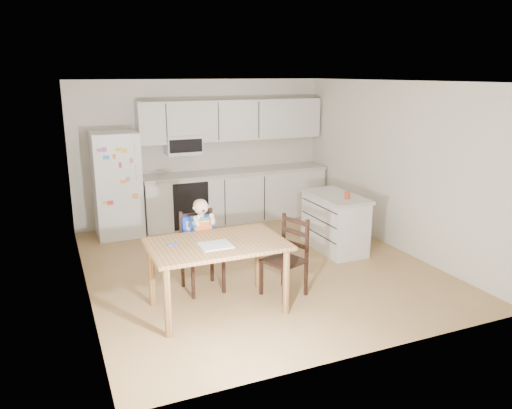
{
  "coord_description": "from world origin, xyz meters",
  "views": [
    {
      "loc": [
        -2.56,
        -6.0,
        2.6
      ],
      "look_at": [
        -0.2,
        -0.45,
        1.01
      ],
      "focal_mm": 35.0,
      "sensor_mm": 36.0,
      "label": 1
    }
  ],
  "objects": [
    {
      "name": "chair_booster",
      "position": [
        -0.93,
        -0.44,
        0.7
      ],
      "size": [
        0.46,
        0.46,
        1.15
      ],
      "rotation": [
        0.0,
        0.0,
        0.05
      ],
      "color": "black",
      "rests_on": "ground"
    },
    {
      "name": "red_cup",
      "position": [
        1.37,
        -0.11,
        0.9
      ],
      "size": [
        0.08,
        0.08,
        0.1
      ],
      "primitive_type": "cylinder",
      "color": "#B73E1D",
      "rests_on": "kitchen_island"
    },
    {
      "name": "kitchen_run",
      "position": [
        0.5,
        2.24,
        0.88
      ],
      "size": [
        3.37,
        0.62,
        2.15
      ],
      "color": "silver",
      "rests_on": "ground"
    },
    {
      "name": "dining_table",
      "position": [
        -0.93,
        -1.05,
        0.69
      ],
      "size": [
        1.49,
        0.96,
        0.8
      ],
      "color": "brown",
      "rests_on": "ground"
    },
    {
      "name": "toddler_spoon",
      "position": [
        -1.41,
        -0.95,
        0.81
      ],
      "size": [
        0.12,
        0.06,
        0.02
      ],
      "primitive_type": "cylinder",
      "rotation": [
        0.0,
        1.57,
        0.35
      ],
      "color": "#1638B8",
      "rests_on": "dining_table"
    },
    {
      "name": "kitchen_island",
      "position": [
        1.34,
        0.15,
        0.43
      ],
      "size": [
        0.6,
        1.15,
        0.85
      ],
      "color": "silver",
      "rests_on": "ground"
    },
    {
      "name": "chair_side",
      "position": [
        0.01,
        -0.97,
        0.54
      ],
      "size": [
        0.54,
        0.54,
        0.95
      ],
      "rotation": [
        0.0,
        0.0,
        -1.22
      ],
      "color": "black",
      "rests_on": "ground"
    },
    {
      "name": "room",
      "position": [
        0.0,
        0.48,
        1.25
      ],
      "size": [
        4.52,
        5.01,
        2.51
      ],
      "color": "olive",
      "rests_on": "ground"
    },
    {
      "name": "refrigerator",
      "position": [
        -1.55,
        2.15,
        0.85
      ],
      "size": [
        0.72,
        0.7,
        1.7
      ],
      "primitive_type": "cube",
      "color": "silver",
      "rests_on": "ground"
    },
    {
      "name": "napkin",
      "position": [
        -0.98,
        -1.16,
        0.81
      ],
      "size": [
        0.34,
        0.29,
        0.01
      ],
      "primitive_type": "cube",
      "color": "#A7A7AC",
      "rests_on": "dining_table"
    }
  ]
}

